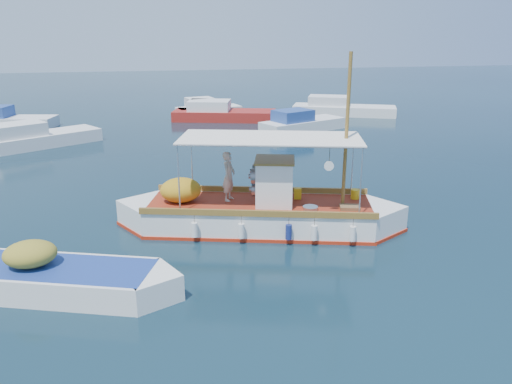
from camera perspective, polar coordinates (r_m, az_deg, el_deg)
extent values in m
plane|color=black|center=(17.89, 1.43, -4.91)|extent=(160.00, 160.00, 0.00)
cube|color=white|center=(18.36, 0.41, -3.04)|extent=(8.45, 4.79, 1.18)
cube|color=white|center=(19.00, -11.77, -2.69)|extent=(2.57, 2.57, 1.18)
cube|color=white|center=(18.58, 12.87, -3.25)|extent=(2.57, 2.57, 1.18)
cube|color=#AA2510|center=(18.49, 0.41, -4.06)|extent=(8.58, 4.91, 0.19)
cube|color=maroon|center=(18.17, 0.41, -1.37)|extent=(8.39, 4.59, 0.06)
cube|color=olive|center=(19.40, 0.65, 0.30)|extent=(7.84, 2.36, 0.21)
cube|color=olive|center=(16.86, 0.15, -2.46)|extent=(7.84, 2.36, 0.21)
cube|color=white|center=(17.89, 2.13, 1.09)|extent=(1.62, 1.69, 1.60)
cube|color=olive|center=(17.67, 2.16, 3.68)|extent=(1.75, 1.82, 0.06)
cylinder|color=slate|center=(17.50, -0.17, 1.82)|extent=(0.37, 0.58, 0.53)
cylinder|color=slate|center=(18.16, -0.02, 2.41)|extent=(0.37, 0.58, 0.53)
cylinder|color=slate|center=(18.00, -0.09, 0.32)|extent=(0.37, 0.58, 0.53)
cylinder|color=olive|center=(17.55, 10.31, 6.78)|extent=(0.16, 0.16, 5.35)
cylinder|color=olive|center=(17.56, 7.45, 5.50)|extent=(1.87, 0.62, 0.09)
cylinder|color=silver|center=(19.26, -7.35, 3.41)|extent=(0.06, 0.06, 2.41)
cylinder|color=silver|center=(17.04, -8.82, 1.43)|extent=(0.06, 0.06, 2.41)
cylinder|color=silver|center=(19.07, 10.97, 3.08)|extent=(0.06, 0.06, 2.41)
cylinder|color=silver|center=(16.82, 11.91, 1.03)|extent=(0.06, 0.06, 2.41)
cube|color=silver|center=(17.50, 1.66, 6.20)|extent=(6.78, 4.22, 0.04)
ellipsoid|color=#B8891B|center=(18.40, -8.60, 0.23)|extent=(1.79, 1.64, 0.90)
cube|color=gold|center=(18.63, 4.79, -0.17)|extent=(0.31, 0.26, 0.43)
cylinder|color=gold|center=(18.96, 11.26, -0.24)|extent=(0.40, 0.40, 0.36)
cube|color=brown|center=(17.85, 10.68, -1.75)|extent=(0.80, 0.66, 0.13)
cylinder|color=#B2B2B2|center=(17.58, 6.23, -1.85)|extent=(0.66, 0.66, 0.13)
cylinder|color=white|center=(16.61, 8.34, 2.95)|extent=(0.32, 0.12, 0.32)
cylinder|color=white|center=(17.19, -7.04, -4.29)|extent=(0.26, 0.26, 0.51)
cylinder|color=navy|center=(16.91, 3.75, -4.58)|extent=(0.26, 0.26, 0.51)
cylinder|color=white|center=(17.05, 10.98, -4.69)|extent=(0.26, 0.26, 0.51)
imported|color=beige|center=(18.25, -3.13, 1.81)|extent=(0.71, 0.79, 1.83)
cube|color=white|center=(15.04, -21.15, -9.72)|extent=(5.35, 3.54, 0.97)
cube|color=white|center=(14.06, -12.03, -10.83)|extent=(1.83, 1.83, 0.97)
cube|color=navy|center=(14.84, -21.35, -8.12)|extent=(5.27, 3.34, 0.05)
ellipsoid|color=olive|center=(15.11, -24.41, -6.46)|extent=(1.74, 1.59, 0.71)
cube|color=silver|center=(34.45, -23.67, 5.29)|extent=(7.71, 6.05, 1.00)
cube|color=silver|center=(33.92, -25.64, 6.41)|extent=(3.66, 3.34, 0.80)
cube|color=maroon|center=(41.25, -3.61, 8.61)|extent=(8.68, 5.00, 1.00)
cube|color=silver|center=(41.29, -5.35, 9.84)|extent=(3.83, 3.21, 0.80)
cube|color=silver|center=(36.86, 5.38, 7.45)|extent=(6.83, 4.59, 1.00)
cube|color=#29468A|center=(36.09, 4.23, 8.71)|extent=(3.12, 2.74, 0.80)
cube|color=silver|center=(44.49, 10.01, 9.05)|extent=(9.00, 5.92, 1.00)
cube|color=silver|center=(44.43, 8.36, 10.29)|extent=(4.08, 3.44, 0.80)
cube|color=silver|center=(42.45, -26.67, 7.02)|extent=(7.64, 3.89, 1.00)
cube|color=silver|center=(43.44, -5.40, 9.03)|extent=(5.72, 3.13, 1.00)
cube|color=silver|center=(43.05, -6.47, 10.13)|extent=(2.48, 2.13, 0.80)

